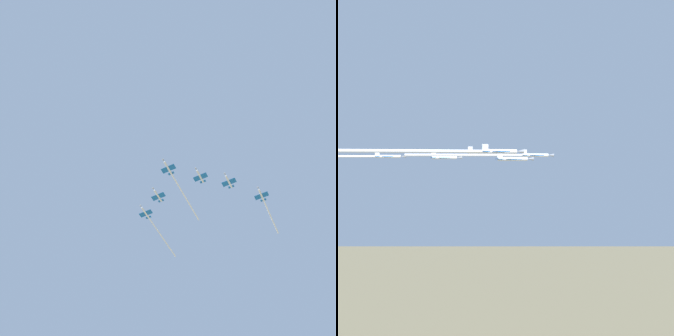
# 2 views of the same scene
# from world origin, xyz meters

# --- Properties ---
(jet_lead) EXTENTS (18.12, 54.87, 2.75)m
(jet_lead) POSITION_xyz_m (16.08, 11.75, 191.16)
(jet_lead) COLOR white
(jet_port_inner) EXTENTS (10.02, 13.26, 2.75)m
(jet_port_inner) POSITION_xyz_m (31.53, 8.94, 192.47)
(jet_port_inner) COLOR white
(jet_starboard_inner) EXTENTS (10.02, 13.26, 2.75)m
(jet_starboard_inner) POSITION_xyz_m (1.34, 17.14, 189.86)
(jet_starboard_inner) COLOR white
(jet_port_outer) EXTENTS (10.02, 13.26, 2.75)m
(jet_port_outer) POSITION_xyz_m (49.45, 15.23, 190.21)
(jet_port_outer) COLOR white
(jet_starboard_outer) EXTENTS (18.06, 54.62, 2.75)m
(jet_starboard_outer) POSITION_xyz_m (-7.10, 45.76, 192.11)
(jet_starboard_outer) COLOR white
(jet_center_rear) EXTENTS (15.43, 44.97, 2.75)m
(jet_center_rear) POSITION_xyz_m (72.71, 41.18, 190.73)
(jet_center_rear) COLOR white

